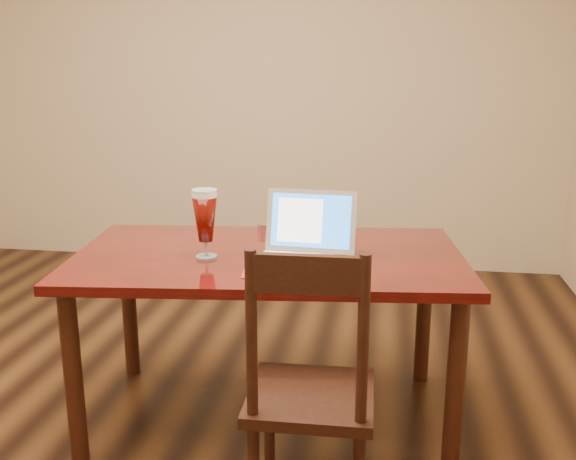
# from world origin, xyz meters

# --- Properties ---
(ground) EXTENTS (5.00, 5.00, 0.00)m
(ground) POSITION_xyz_m (0.00, 0.00, 0.00)
(ground) COLOR black
(ground) RESTS_ON ground
(dining_table) EXTENTS (1.65, 1.04, 1.01)m
(dining_table) POSITION_xyz_m (0.52, 0.28, 0.66)
(dining_table) COLOR #530B0B
(dining_table) RESTS_ON ground
(dining_chair) EXTENTS (0.42, 0.40, 0.96)m
(dining_chair) POSITION_xyz_m (0.77, -0.31, 0.45)
(dining_chair) COLOR black
(dining_chair) RESTS_ON ground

